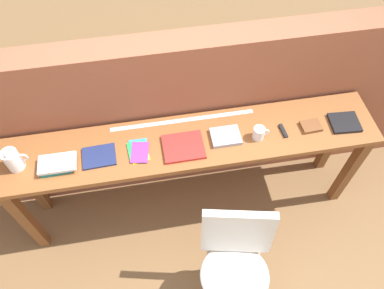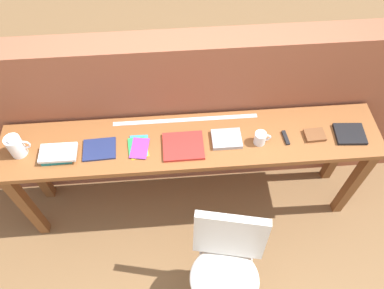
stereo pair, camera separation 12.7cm
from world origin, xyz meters
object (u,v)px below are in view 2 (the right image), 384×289
object	(u,v)px
magazine_cycling	(99,149)
leather_journal_brown	(315,135)
multitool_folded	(286,138)
mug	(261,138)
chair_white_moulded	(226,264)
book_open_centre	(183,146)
book_stack_leftmost	(58,154)
book_repair_rightmost	(350,134)
pamphlet_pile_colourful	(138,147)
pitcher_white	(16,146)

from	to	relation	value
magazine_cycling	leather_journal_brown	bearing A→B (deg)	-2.15
magazine_cycling	multitool_folded	world-z (taller)	multitool_folded
mug	chair_white_moulded	bearing A→B (deg)	-112.76
book_open_centre	book_stack_leftmost	bearing A→B (deg)	-179.73
book_stack_leftmost	magazine_cycling	size ratio (longest dim) A/B	1.11
multitool_folded	book_repair_rightmost	xyz separation A→B (m)	(0.43, -0.01, 0.00)
chair_white_moulded	pamphlet_pile_colourful	distance (m)	0.92
chair_white_moulded	pamphlet_pile_colourful	world-z (taller)	same
book_open_centre	leather_journal_brown	world-z (taller)	leather_journal_brown
pitcher_white	pamphlet_pile_colourful	xyz separation A→B (m)	(0.75, -0.02, -0.07)
pitcher_white	book_repair_rightmost	distance (m)	2.13
pamphlet_pile_colourful	book_repair_rightmost	world-z (taller)	book_repair_rightmost
pitcher_white	multitool_folded	distance (m)	1.71
leather_journal_brown	chair_white_moulded	bearing A→B (deg)	-135.73
book_repair_rightmost	magazine_cycling	bearing A→B (deg)	-176.27
book_stack_leftmost	book_repair_rightmost	xyz separation A→B (m)	(1.89, 0.02, -0.02)
magazine_cycling	multitool_folded	size ratio (longest dim) A/B	1.87
chair_white_moulded	magazine_cycling	size ratio (longest dim) A/B	4.32
pitcher_white	magazine_cycling	distance (m)	0.51
pamphlet_pile_colourful	book_open_centre	world-z (taller)	book_open_centre
multitool_folded	leather_journal_brown	bearing A→B (deg)	0.96
pamphlet_pile_colourful	chair_white_moulded	bearing A→B (deg)	-53.34
pitcher_white	book_stack_leftmost	bearing A→B (deg)	-9.85
leather_journal_brown	book_repair_rightmost	distance (m)	0.23
pitcher_white	pamphlet_pile_colourful	distance (m)	0.75
book_open_centre	book_repair_rightmost	world-z (taller)	book_repair_rightmost
magazine_cycling	book_open_centre	bearing A→B (deg)	-4.24
leather_journal_brown	multitool_folded	bearing A→B (deg)	178.63
pitcher_white	chair_white_moulded	bearing A→B (deg)	-29.02
book_open_centre	leather_journal_brown	xyz separation A→B (m)	(0.86, 0.02, 0.00)
chair_white_moulded	book_stack_leftmost	xyz separation A→B (m)	(-1.01, 0.65, 0.38)
chair_white_moulded	book_repair_rightmost	distance (m)	1.16
chair_white_moulded	pitcher_white	xyz separation A→B (m)	(-1.25, 0.70, 0.43)
multitool_folded	book_stack_leftmost	bearing A→B (deg)	-179.02
pitcher_white	mug	xyz separation A→B (m)	(1.53, -0.03, -0.03)
book_open_centre	mug	bearing A→B (deg)	-0.29
pamphlet_pile_colourful	mug	world-z (taller)	mug
chair_white_moulded	pamphlet_pile_colourful	xyz separation A→B (m)	(-0.51, 0.68, 0.36)
multitool_folded	book_repair_rightmost	world-z (taller)	book_repair_rightmost
book_stack_leftmost	magazine_cycling	distance (m)	0.26
magazine_cycling	leather_journal_brown	size ratio (longest dim) A/B	1.59
book_stack_leftmost	pamphlet_pile_colourful	distance (m)	0.50
book_repair_rightmost	multitool_folded	bearing A→B (deg)	-176.69
chair_white_moulded	magazine_cycling	world-z (taller)	magazine_cycling
book_stack_leftmost	mug	size ratio (longest dim) A/B	2.09
pamphlet_pile_colourful	leather_journal_brown	size ratio (longest dim) A/B	1.50
book_open_centre	book_repair_rightmost	size ratio (longest dim) A/B	1.36
magazine_cycling	leather_journal_brown	world-z (taller)	leather_journal_brown
multitool_folded	leather_journal_brown	xyz separation A→B (m)	(0.19, 0.00, 0.00)
chair_white_moulded	mug	bearing A→B (deg)	67.24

